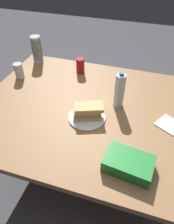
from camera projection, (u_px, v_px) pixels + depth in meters
ground_plane at (86, 169)px, 1.84m from camera, size 8.00×8.00×0.00m
dining_table at (85, 116)px, 1.41m from camera, size 1.40×1.14×0.73m
paper_plate at (87, 117)px, 1.27m from camera, size 0.23×0.23×0.01m
sandwich at (88, 111)px, 1.25m from camera, size 0.20×0.15×0.08m
soda_can_red at (80, 66)px, 1.64m from camera, size 0.07×0.07×0.12m
chip_bag at (129, 164)px, 0.99m from camera, size 0.25×0.18×0.07m
water_bottle_tall at (120, 91)px, 1.30m from camera, size 0.06×0.06×0.24m
plastic_cup_stack at (37, 49)px, 1.75m from camera, size 0.08×0.08×0.22m
soda_can_silver at (19, 71)px, 1.58m from camera, size 0.07×0.07×0.12m
paper_napkin at (169, 124)px, 1.23m from camera, size 0.18×0.18×0.01m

